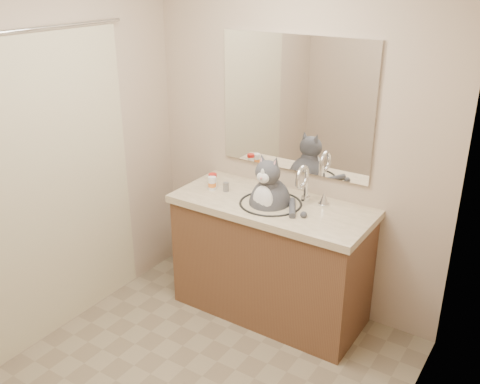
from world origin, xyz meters
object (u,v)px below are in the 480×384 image
object	(u,v)px
pill_bottle_orange	(212,184)
grey_canister	(226,187)
pill_bottle_redcap	(213,180)
cat	(269,201)

from	to	relation	value
pill_bottle_orange	grey_canister	xyz separation A→B (m)	(0.10, 0.03, -0.01)
pill_bottle_redcap	pill_bottle_orange	size ratio (longest dim) A/B	1.04
pill_bottle_redcap	pill_bottle_orange	xyz separation A→B (m)	(0.03, -0.04, -0.00)
pill_bottle_redcap	grey_canister	xyz separation A→B (m)	(0.12, -0.01, -0.02)
cat	pill_bottle_redcap	world-z (taller)	cat
cat	grey_canister	bearing A→B (deg)	174.82
cat	grey_canister	size ratio (longest dim) A/B	8.50
grey_canister	cat	bearing A→B (deg)	-2.29
pill_bottle_redcap	cat	bearing A→B (deg)	-3.32
cat	grey_canister	world-z (taller)	cat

